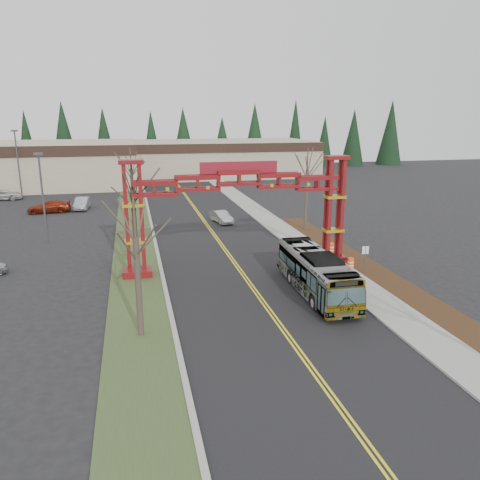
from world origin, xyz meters
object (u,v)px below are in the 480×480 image
object	(u,v)px
parked_car_far_a	(82,203)
barrel_north	(327,245)
light_pole_far	(18,158)
bare_tree_median_far	(131,169)
bare_tree_right_far	(307,170)
transit_bus	(316,273)
silver_sedan	(221,217)
light_pole_near	(42,192)
barrel_south	(351,263)
parked_car_far_b	(3,195)
parked_car_mid_a	(49,207)
bare_tree_median_near	(136,240)
barrel_mid	(331,248)
bare_tree_median_mid	(133,191)
street_sign	(365,254)
gateway_arch	(239,196)
retail_building_east	(219,158)
retail_building_west	(1,165)

from	to	relation	value
parked_car_far_a	barrel_north	distance (m)	35.01
light_pole_far	barrel_north	world-z (taller)	light_pole_far
bare_tree_median_far	bare_tree_right_far	bearing A→B (deg)	-19.51
transit_bus	bare_tree_median_far	world-z (taller)	bare_tree_median_far
silver_sedan	light_pole_near	bearing A→B (deg)	-177.93
barrel_south	transit_bus	bearing A→B (deg)	-138.23
transit_bus	parked_car_far_b	world-z (taller)	transit_bus
transit_bus	parked_car_mid_a	bearing A→B (deg)	125.01
bare_tree_right_far	transit_bus	bearing A→B (deg)	-108.73
bare_tree_median_near	light_pole_far	xyz separation A→B (m)	(-16.64, 52.47, 0.18)
barrel_mid	bare_tree_median_mid	bearing A→B (deg)	-173.39
parked_car_far_a	bare_tree_right_far	xyz separation A→B (m)	(24.61, -17.83, 5.70)
street_sign	gateway_arch	bearing A→B (deg)	159.81
silver_sedan	parked_car_mid_a	xyz separation A→B (m)	(-20.30, 10.71, 0.09)
silver_sedan	gateway_arch	bearing A→B (deg)	-108.63
parked_car_far_b	bare_tree_median_mid	world-z (taller)	bare_tree_median_mid
transit_bus	barrel_mid	size ratio (longest dim) A/B	11.03
barrel_north	gateway_arch	bearing A→B (deg)	-158.98
silver_sedan	bare_tree_median_near	distance (m)	29.45
silver_sedan	light_pole_far	size ratio (longest dim) A/B	0.41
gateway_arch	bare_tree_median_mid	xyz separation A→B (m)	(-8.00, 0.47, 0.58)
retail_building_east	gateway_arch	bearing A→B (deg)	-99.17
retail_building_east	silver_sedan	bearing A→B (deg)	-100.31
silver_sedan	street_sign	bearing A→B (deg)	-82.58
retail_building_east	transit_bus	size ratio (longest dim) A/B	3.60
light_pole_near	light_pole_far	distance (m)	31.01
bare_tree_median_far	barrel_mid	size ratio (longest dim) A/B	9.00
barrel_south	parked_car_mid_a	bearing A→B (deg)	132.49
retail_building_east	street_sign	size ratio (longest dim) A/B	16.94
retail_building_west	silver_sedan	world-z (taller)	retail_building_west
barrel_mid	retail_building_west	bearing A→B (deg)	127.18
bare_tree_median_mid	barrel_mid	size ratio (longest dim) A/B	9.27
gateway_arch	parked_car_far_a	bearing A→B (deg)	116.52
bare_tree_median_mid	bare_tree_right_far	xyz separation A→B (m)	(18.00, 10.99, -0.09)
retail_building_west	light_pole_far	distance (m)	13.10
street_sign	barrel_south	xyz separation A→B (m)	(-0.46, 1.38, -1.15)
retail_building_east	bare_tree_median_near	xyz separation A→B (m)	(-18.00, -72.25, 2.08)
bare_tree_median_far	barrel_mid	xyz separation A→B (m)	(17.07, -15.39, -5.84)
bare_tree_right_far	light_pole_near	world-z (taller)	bare_tree_right_far
parked_car_mid_a	light_pole_near	world-z (taller)	light_pole_near
barrel_south	light_pole_far	bearing A→B (deg)	127.10
bare_tree_median_far	transit_bus	bearing A→B (deg)	-63.58
silver_sedan	bare_tree_median_mid	size ratio (longest dim) A/B	0.46
bare_tree_median_near	street_sign	size ratio (longest dim) A/B	3.51
bare_tree_median_mid	bare_tree_median_near	bearing A→B (deg)	-90.00
light_pole_near	barrel_mid	distance (m)	27.65
gateway_arch	light_pole_far	bearing A→B (deg)	120.30
street_sign	barrel_mid	xyz separation A→B (m)	(-0.17, 5.84, -1.13)
transit_bus	barrel_south	xyz separation A→B (m)	(4.79, 4.28, -1.01)
bare_tree_median_mid	barrel_mid	world-z (taller)	bare_tree_median_mid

